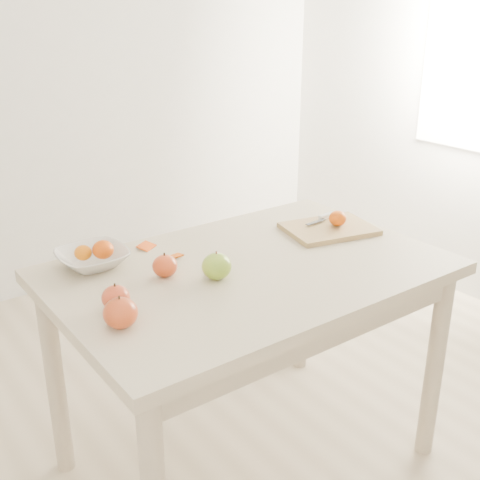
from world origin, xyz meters
TOP-DOWN VIEW (x-y plane):
  - ground at (0.00, 0.00)m, footprint 3.50×3.50m
  - table at (0.00, 0.00)m, footprint 1.20×0.80m
  - cutting_board at (0.41, 0.07)m, footprint 0.35×0.28m
  - board_tangerine at (0.44, 0.06)m, footprint 0.06×0.06m
  - fruit_bowl at (-0.39, 0.28)m, footprint 0.21×0.21m
  - bowl_tangerine_near at (-0.42, 0.29)m, footprint 0.05×0.05m
  - bowl_tangerine_far at (-0.36, 0.27)m, footprint 0.07×0.07m
  - orange_peel_a at (-0.19, 0.32)m, footprint 0.07×0.07m
  - orange_peel_b at (-0.15, 0.19)m, footprint 0.05×0.04m
  - paring_knife at (0.46, 0.14)m, footprint 0.17×0.05m
  - apple_green at (-0.13, -0.02)m, footprint 0.09×0.09m
  - apple_red_d at (-0.46, -0.02)m, footprint 0.08×0.08m
  - apple_red_b at (-0.49, -0.11)m, footprint 0.09×0.09m
  - apple_red_a at (-0.25, 0.09)m, footprint 0.08×0.08m

SIDE VIEW (x-z plane):
  - ground at x=0.00m, z-range 0.00..0.00m
  - table at x=0.00m, z-range 0.28..1.03m
  - orange_peel_a at x=-0.19m, z-range 0.75..0.76m
  - orange_peel_b at x=-0.15m, z-range 0.75..0.76m
  - cutting_board at x=0.41m, z-range 0.75..0.77m
  - paring_knife at x=0.46m, z-range 0.77..0.78m
  - fruit_bowl at x=-0.39m, z-range 0.75..0.80m
  - apple_red_a at x=-0.25m, z-range 0.75..0.82m
  - apple_red_d at x=-0.46m, z-range 0.75..0.82m
  - apple_red_b at x=-0.49m, z-range 0.75..0.83m
  - apple_green at x=-0.13m, z-range 0.75..0.83m
  - board_tangerine at x=0.44m, z-range 0.77..0.82m
  - bowl_tangerine_near at x=-0.42m, z-range 0.77..0.82m
  - bowl_tangerine_far at x=-0.36m, z-range 0.77..0.83m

